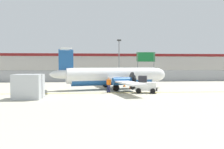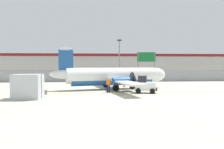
{
  "view_description": "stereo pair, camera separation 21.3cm",
  "coord_description": "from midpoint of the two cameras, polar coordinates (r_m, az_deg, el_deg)",
  "views": [
    {
      "loc": [
        -3.77,
        -21.57,
        3.03
      ],
      "look_at": [
        -1.45,
        6.79,
        1.8
      ],
      "focal_mm": 35.0,
      "sensor_mm": 36.0,
      "label": 1
    },
    {
      "loc": [
        -3.56,
        -21.59,
        3.03
      ],
      "look_at": [
        -1.45,
        6.79,
        1.8
      ],
      "focal_mm": 35.0,
      "sensor_mm": 36.0,
      "label": 2
    }
  ],
  "objects": [
    {
      "name": "ground_plane",
      "position": [
        24.06,
        4.57,
        -4.76
      ],
      "size": [
        140.0,
        140.0,
        0.01
      ],
      "color": "#B2AD99"
    },
    {
      "name": "perimeter_fence",
      "position": [
        39.8,
        1.05,
        -0.28
      ],
      "size": [
        98.0,
        0.1,
        2.1
      ],
      "color": "gray",
      "rests_on": "ground"
    },
    {
      "name": "parking_lot_strip",
      "position": [
        51.3,
        -0.13,
        -0.84
      ],
      "size": [
        98.0,
        17.0,
        0.12
      ],
      "color": "#38383A",
      "rests_on": "ground"
    },
    {
      "name": "background_building",
      "position": [
        69.67,
        -1.22,
        2.66
      ],
      "size": [
        91.0,
        8.1,
        6.5
      ],
      "color": "beige",
      "rests_on": "ground"
    },
    {
      "name": "commuter_airplane",
      "position": [
        27.58,
        0.92,
        -0.49
      ],
      "size": [
        15.04,
        15.95,
        4.92
      ],
      "rotation": [
        0.0,
        0.0,
        0.23
      ],
      "color": "white",
      "rests_on": "ground"
    },
    {
      "name": "baggage_tug",
      "position": [
        24.02,
        8.91,
        -2.75
      ],
      "size": [
        2.55,
        1.91,
        1.88
      ],
      "rotation": [
        0.0,
        0.0,
        -0.29
      ],
      "color": "silver",
      "rests_on": "ground"
    },
    {
      "name": "ground_crew_worker",
      "position": [
        23.92,
        -0.69,
        -2.51
      ],
      "size": [
        0.52,
        0.46,
        1.7
      ],
      "rotation": [
        0.0,
        0.0,
        1.07
      ],
      "color": "#191E4C",
      "rests_on": "ground"
    },
    {
      "name": "cargo_container",
      "position": [
        21.1,
        -20.83,
        -2.94
      ],
      "size": [
        2.48,
        2.09,
        2.2
      ],
      "rotation": [
        0.0,
        0.0,
        -0.04
      ],
      "color": "#B7BCC1",
      "rests_on": "ground"
    },
    {
      "name": "traffic_cone_near_left",
      "position": [
        28.28,
        5.0,
        -3.05
      ],
      "size": [
        0.36,
        0.36,
        0.64
      ],
      "color": "orange",
      "rests_on": "ground"
    },
    {
      "name": "traffic_cone_near_right",
      "position": [
        30.67,
        3.49,
        -2.61
      ],
      "size": [
        0.36,
        0.36,
        0.64
      ],
      "color": "orange",
      "rests_on": "ground"
    },
    {
      "name": "parked_car_0",
      "position": [
        56.28,
        -13.41,
        0.23
      ],
      "size": [
        4.32,
        2.25,
        1.58
      ],
      "rotation": [
        0.0,
        0.0,
        0.08
      ],
      "color": "black",
      "rests_on": "parking_lot_strip"
    },
    {
      "name": "parked_car_1",
      "position": [
        52.39,
        -4.87,
        0.13
      ],
      "size": [
        4.29,
        2.18,
        1.58
      ],
      "rotation": [
        0.0,
        0.0,
        3.09
      ],
      "color": "black",
      "rests_on": "parking_lot_strip"
    },
    {
      "name": "parked_car_2",
      "position": [
        47.25,
        6.64,
        -0.13
      ],
      "size": [
        4.35,
        2.33,
        1.58
      ],
      "rotation": [
        0.0,
        0.0,
        0.1
      ],
      "color": "red",
      "rests_on": "parking_lot_strip"
    },
    {
      "name": "parked_car_3",
      "position": [
        48.57,
        15.41,
        -0.13
      ],
      "size": [
        4.31,
        2.24,
        1.58
      ],
      "rotation": [
        0.0,
        0.0,
        0.07
      ],
      "color": "red",
      "rests_on": "parking_lot_strip"
    },
    {
      "name": "apron_light_pole",
      "position": [
        36.47,
        2.11,
        4.47
      ],
      "size": [
        0.7,
        0.3,
        7.27
      ],
      "color": "slate",
      "rests_on": "ground"
    },
    {
      "name": "highway_sign",
      "position": [
        42.56,
        9.12,
        3.94
      ],
      "size": [
        3.6,
        0.14,
        5.5
      ],
      "color": "slate",
      "rests_on": "ground"
    }
  ]
}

